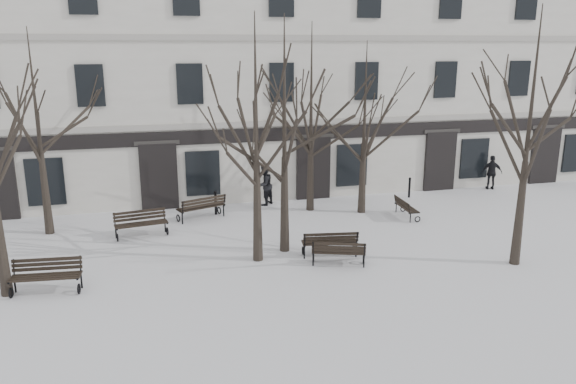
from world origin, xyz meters
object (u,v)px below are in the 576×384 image
object	(u,v)px
tree_2	(284,108)
bench_4	(202,207)
tree_3	(531,108)
bench_2	(339,252)
bench_3	(141,223)
bench_1	(330,242)
bench_5	(406,207)
bench_0	(46,275)
tree_1	(256,111)

from	to	relation	value
tree_2	bench_4	size ratio (longest dim) A/B	3.81
tree_3	bench_2	size ratio (longest dim) A/B	4.47
tree_2	bench_3	xyz separation A→B (m)	(-4.87, 2.82, -4.46)
tree_2	bench_1	world-z (taller)	tree_2
tree_2	bench_4	xyz separation A→B (m)	(-2.44, 4.36, -4.44)
bench_4	tree_3	bearing A→B (deg)	120.95
bench_2	bench_5	world-z (taller)	bench_2
bench_1	bench_2	distance (m)	0.83
bench_1	bench_4	distance (m)	6.51
bench_0	tree_1	bearing A→B (deg)	13.89
tree_2	bench_3	bearing A→B (deg)	149.97
bench_1	bench_5	distance (m)	5.72
bench_0	bench_1	distance (m)	8.92
tree_2	bench_4	world-z (taller)	tree_2
tree_3	bench_1	xyz separation A→B (m)	(-5.73, 2.11, -4.61)
bench_0	bench_4	xyz separation A→B (m)	(5.10, 5.96, 0.01)
bench_1	bench_2	bearing A→B (deg)	100.26
tree_3	bench_5	bearing A→B (deg)	102.33
bench_0	bench_3	bearing A→B (deg)	64.30
bench_1	bench_3	world-z (taller)	bench_3
bench_3	tree_1	bearing A→B (deg)	-51.73
tree_3	bench_3	distance (m)	14.09
bench_5	bench_3	bearing A→B (deg)	91.55
bench_5	bench_1	bearing A→B (deg)	130.80
tree_1	bench_3	bearing A→B (deg)	137.59
tree_3	bench_2	world-z (taller)	tree_3
tree_2	bench_2	distance (m)	5.03
bench_0	bench_5	bearing A→B (deg)	22.79
bench_0	bench_5	distance (m)	14.04
bench_2	tree_2	bearing A→B (deg)	-32.57
tree_1	bench_4	distance (m)	6.84
tree_3	bench_2	distance (m)	7.47
bench_2	bench_5	size ratio (longest dim) A/B	1.13
tree_1	bench_5	world-z (taller)	tree_1
tree_1	bench_1	distance (m)	5.12
tree_1	bench_4	size ratio (longest dim) A/B	3.82
bench_3	bench_4	distance (m)	2.88
bench_5	bench_0	bearing A→B (deg)	110.16
bench_1	bench_3	distance (m)	7.27
tree_1	bench_2	bearing A→B (deg)	-24.49
tree_3	bench_5	xyz separation A→B (m)	(-1.23, 5.62, -4.69)
tree_2	tree_3	world-z (taller)	tree_3
tree_2	tree_3	xyz separation A→B (m)	(7.09, -3.04, 0.13)
tree_3	bench_4	world-z (taller)	tree_3
tree_1	bench_0	size ratio (longest dim) A/B	3.96
bench_3	bench_2	bearing A→B (deg)	-45.56
tree_1	bench_4	xyz separation A→B (m)	(-1.36, 5.00, -4.46)
tree_1	bench_4	world-z (taller)	tree_1
tree_1	tree_2	bearing A→B (deg)	30.82
bench_1	tree_3	bearing A→B (deg)	168.34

